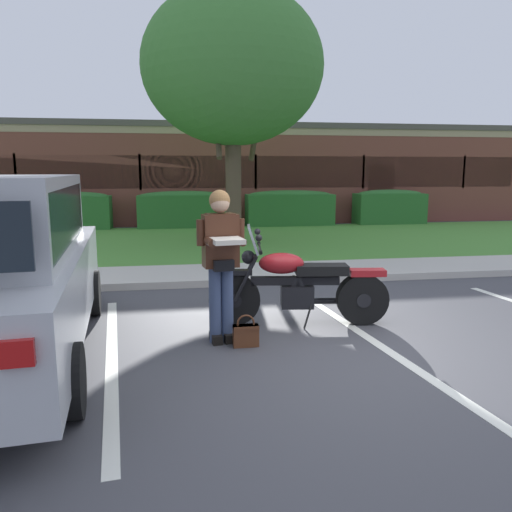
{
  "coord_description": "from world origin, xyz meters",
  "views": [
    {
      "loc": [
        -1.83,
        -4.94,
        1.92
      ],
      "look_at": [
        -0.83,
        1.17,
        0.85
      ],
      "focal_mm": 35.18,
      "sensor_mm": 36.0,
      "label": 1
    }
  ],
  "objects_px": {
    "brick_building": "(239,173)",
    "rider_person": "(221,254)",
    "motorcycle": "(305,286)",
    "shade_tree": "(233,67)",
    "hedge_left": "(69,210)",
    "hedge_center_left": "(183,209)",
    "hedge_center_right": "(290,208)",
    "handbag": "(246,334)",
    "hedge_right": "(389,206)"
  },
  "relations": [
    {
      "from": "handbag",
      "to": "hedge_center_left",
      "type": "relative_size",
      "value": 0.12
    },
    {
      "from": "hedge_center_right",
      "to": "hedge_right",
      "type": "xyz_separation_m",
      "value": [
        3.59,
        -0.0,
        0.0
      ]
    },
    {
      "from": "shade_tree",
      "to": "hedge_center_left",
      "type": "distance_m",
      "value": 5.44
    },
    {
      "from": "shade_tree",
      "to": "hedge_center_right",
      "type": "height_order",
      "value": "shade_tree"
    },
    {
      "from": "hedge_center_right",
      "to": "brick_building",
      "type": "distance_m",
      "value": 5.44
    },
    {
      "from": "shade_tree",
      "to": "hedge_left",
      "type": "xyz_separation_m",
      "value": [
        -4.82,
        3.74,
        -3.76
      ]
    },
    {
      "from": "handbag",
      "to": "rider_person",
      "type": "bearing_deg",
      "value": 142.73
    },
    {
      "from": "rider_person",
      "to": "hedge_center_right",
      "type": "height_order",
      "value": "rider_person"
    },
    {
      "from": "rider_person",
      "to": "brick_building",
      "type": "distance_m",
      "value": 16.64
    },
    {
      "from": "shade_tree",
      "to": "hedge_left",
      "type": "distance_m",
      "value": 7.17
    },
    {
      "from": "handbag",
      "to": "hedge_center_right",
      "type": "relative_size",
      "value": 0.12
    },
    {
      "from": "motorcycle",
      "to": "hedge_right",
      "type": "height_order",
      "value": "motorcycle"
    },
    {
      "from": "hedge_center_right",
      "to": "hedge_right",
      "type": "height_order",
      "value": "same"
    },
    {
      "from": "motorcycle",
      "to": "brick_building",
      "type": "xyz_separation_m",
      "value": [
        1.26,
        15.95,
        1.29
      ]
    },
    {
      "from": "handbag",
      "to": "hedge_left",
      "type": "distance_m",
      "value": 12.13
    },
    {
      "from": "shade_tree",
      "to": "hedge_left",
      "type": "relative_size",
      "value": 2.44
    },
    {
      "from": "motorcycle",
      "to": "rider_person",
      "type": "xyz_separation_m",
      "value": [
        -1.09,
        -0.5,
        0.52
      ]
    },
    {
      "from": "rider_person",
      "to": "shade_tree",
      "type": "distance_m",
      "value": 8.3
    },
    {
      "from": "motorcycle",
      "to": "brick_building",
      "type": "relative_size",
      "value": 0.1
    },
    {
      "from": "hedge_center_left",
      "to": "brick_building",
      "type": "height_order",
      "value": "brick_building"
    },
    {
      "from": "hedge_right",
      "to": "rider_person",
      "type": "bearing_deg",
      "value": -121.85
    },
    {
      "from": "handbag",
      "to": "hedge_center_left",
      "type": "distance_m",
      "value": 11.44
    },
    {
      "from": "shade_tree",
      "to": "brick_building",
      "type": "xyz_separation_m",
      "value": [
        1.32,
        8.95,
        -2.63
      ]
    },
    {
      "from": "hedge_center_left",
      "to": "hedge_right",
      "type": "height_order",
      "value": "same"
    },
    {
      "from": "motorcycle",
      "to": "shade_tree",
      "type": "xyz_separation_m",
      "value": [
        -0.06,
        7.0,
        3.92
      ]
    },
    {
      "from": "handbag",
      "to": "hedge_left",
      "type": "xyz_separation_m",
      "value": [
        -4.04,
        11.42,
        0.51
      ]
    },
    {
      "from": "shade_tree",
      "to": "hedge_left",
      "type": "height_order",
      "value": "shade_tree"
    },
    {
      "from": "hedge_center_left",
      "to": "rider_person",
      "type": "bearing_deg",
      "value": -88.97
    },
    {
      "from": "hedge_left",
      "to": "hedge_center_left",
      "type": "xyz_separation_m",
      "value": [
        3.59,
        0.0,
        0.0
      ]
    },
    {
      "from": "hedge_left",
      "to": "hedge_center_left",
      "type": "relative_size",
      "value": 0.89
    },
    {
      "from": "handbag",
      "to": "hedge_center_left",
      "type": "xyz_separation_m",
      "value": [
        -0.45,
        11.42,
        0.51
      ]
    },
    {
      "from": "shade_tree",
      "to": "hedge_center_left",
      "type": "relative_size",
      "value": 2.17
    },
    {
      "from": "hedge_center_left",
      "to": "hedge_right",
      "type": "xyz_separation_m",
      "value": [
        7.19,
        0.0,
        0.0
      ]
    },
    {
      "from": "brick_building",
      "to": "rider_person",
      "type": "bearing_deg",
      "value": -98.13
    },
    {
      "from": "hedge_left",
      "to": "brick_building",
      "type": "relative_size",
      "value": 0.11
    },
    {
      "from": "motorcycle",
      "to": "hedge_left",
      "type": "distance_m",
      "value": 11.8
    },
    {
      "from": "hedge_left",
      "to": "brick_building",
      "type": "xyz_separation_m",
      "value": [
        6.14,
        5.22,
        1.13
      ]
    },
    {
      "from": "handbag",
      "to": "brick_building",
      "type": "distance_m",
      "value": 16.85
    },
    {
      "from": "rider_person",
      "to": "brick_building",
      "type": "bearing_deg",
      "value": 81.87
    },
    {
      "from": "motorcycle",
      "to": "brick_building",
      "type": "distance_m",
      "value": 16.06
    },
    {
      "from": "hedge_left",
      "to": "shade_tree",
      "type": "bearing_deg",
      "value": -37.78
    },
    {
      "from": "hedge_right",
      "to": "brick_building",
      "type": "xyz_separation_m",
      "value": [
        -4.63,
        5.22,
        1.13
      ]
    },
    {
      "from": "handbag",
      "to": "hedge_right",
      "type": "relative_size",
      "value": 0.15
    },
    {
      "from": "motorcycle",
      "to": "shade_tree",
      "type": "bearing_deg",
      "value": 90.51
    },
    {
      "from": "motorcycle",
      "to": "rider_person",
      "type": "bearing_deg",
      "value": -155.45
    },
    {
      "from": "hedge_left",
      "to": "brick_building",
      "type": "distance_m",
      "value": 8.14
    },
    {
      "from": "rider_person",
      "to": "hedge_left",
      "type": "xyz_separation_m",
      "value": [
        -3.8,
        11.24,
        -0.36
      ]
    },
    {
      "from": "shade_tree",
      "to": "hedge_right",
      "type": "xyz_separation_m",
      "value": [
        5.95,
        3.74,
        -3.76
      ]
    },
    {
      "from": "shade_tree",
      "to": "hedge_left",
      "type": "bearing_deg",
      "value": 142.22
    },
    {
      "from": "hedge_center_left",
      "to": "hedge_right",
      "type": "bearing_deg",
      "value": 0.0
    }
  ]
}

